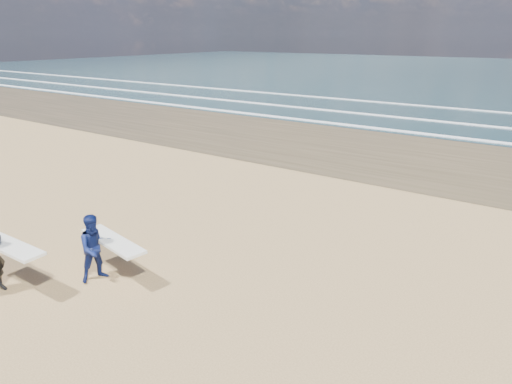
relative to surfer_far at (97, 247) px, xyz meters
The scene contains 1 object.
surfer_far is the anchor object (origin of this frame).
Camera 1 is at (9.60, -4.55, 5.62)m, focal length 32.00 mm.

